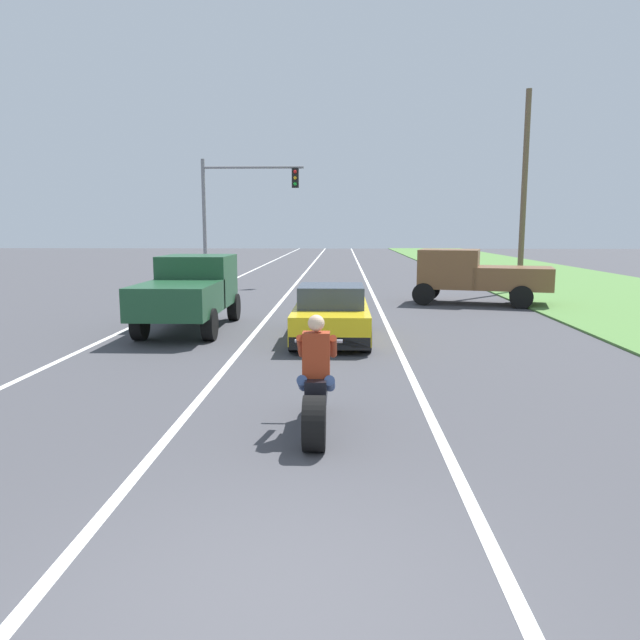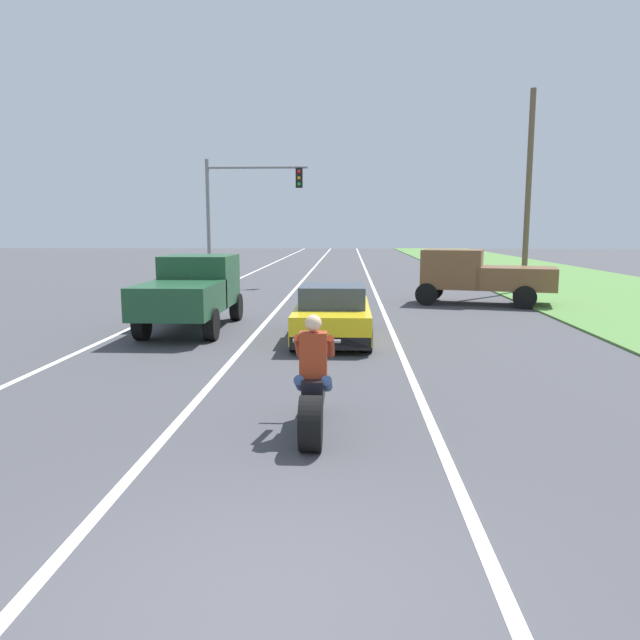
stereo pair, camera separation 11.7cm
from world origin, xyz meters
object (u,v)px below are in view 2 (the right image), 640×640
(sports_car_yellow, at_px, (333,314))
(traffic_light_mast_near, at_px, (239,202))
(motorcycle_with_rider, at_px, (313,391))
(pickup_truck_right_shoulder_brown, at_px, (478,274))
(pickup_truck_left_lane_dark_green, at_px, (192,289))

(sports_car_yellow, bearing_deg, traffic_light_mast_near, 108.78)
(sports_car_yellow, relative_size, traffic_light_mast_near, 0.72)
(motorcycle_with_rider, relative_size, pickup_truck_right_shoulder_brown, 0.43)
(pickup_truck_right_shoulder_brown, bearing_deg, sports_car_yellow, -124.98)
(motorcycle_with_rider, height_order, pickup_truck_right_shoulder_brown, pickup_truck_right_shoulder_brown)
(pickup_truck_right_shoulder_brown, xyz_separation_m, traffic_light_mast_near, (-9.95, 6.93, 2.91))
(motorcycle_with_rider, relative_size, sports_car_yellow, 0.51)
(traffic_light_mast_near, bearing_deg, motorcycle_with_rider, -77.34)
(traffic_light_mast_near, bearing_deg, sports_car_yellow, -71.22)
(sports_car_yellow, xyz_separation_m, pickup_truck_right_shoulder_brown, (5.11, 7.30, 0.48))
(motorcycle_with_rider, height_order, pickup_truck_left_lane_dark_green, pickup_truck_left_lane_dark_green)
(sports_car_yellow, xyz_separation_m, traffic_light_mast_near, (-4.84, 14.24, 3.39))
(pickup_truck_left_lane_dark_green, bearing_deg, pickup_truck_right_shoulder_brown, 33.60)
(sports_car_yellow, relative_size, pickup_truck_left_lane_dark_green, 0.90)
(sports_car_yellow, height_order, pickup_truck_right_shoulder_brown, pickup_truck_right_shoulder_brown)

